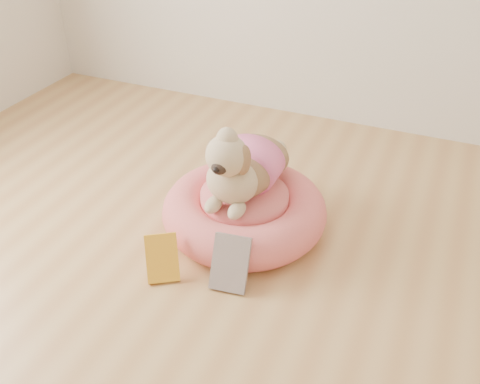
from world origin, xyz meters
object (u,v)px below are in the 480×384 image
at_px(book_yellow, 162,258).
at_px(book_white, 230,263).
at_px(pet_bed, 244,211).
at_px(dog, 242,153).

distance_m(book_yellow, book_white, 0.28).
xyz_separation_m(pet_bed, book_yellow, (-0.18, -0.42, -0.00)).
bearing_deg(pet_bed, book_yellow, -112.85).
xyz_separation_m(pet_bed, dog, (-0.01, 0.00, 0.29)).
bearing_deg(book_yellow, dog, 36.33).
height_order(book_yellow, book_white, book_white).
bearing_deg(pet_bed, dog, 166.88).
bearing_deg(book_white, book_yellow, -174.13).
relative_size(pet_bed, book_yellow, 3.78).
height_order(dog, book_white, dog).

